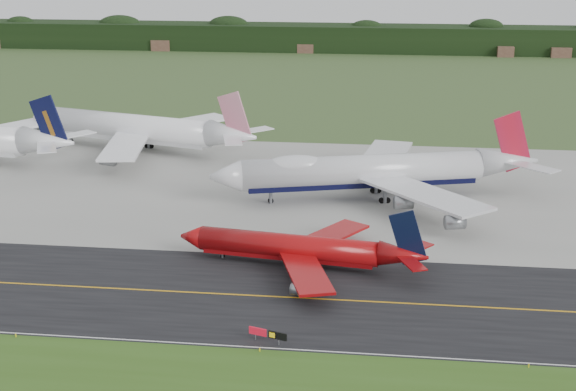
# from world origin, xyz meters

# --- Properties ---
(ground) EXTENTS (600.00, 600.00, 0.00)m
(ground) POSITION_xyz_m (0.00, 0.00, 0.00)
(ground) COLOR #384E24
(ground) RESTS_ON ground
(taxiway) EXTENTS (400.00, 32.00, 0.02)m
(taxiway) POSITION_xyz_m (0.00, -4.00, 0.01)
(taxiway) COLOR black
(taxiway) RESTS_ON ground
(apron) EXTENTS (400.00, 78.00, 0.01)m
(apron) POSITION_xyz_m (0.00, 51.00, 0.01)
(apron) COLOR gray
(apron) RESTS_ON ground
(taxiway_centreline) EXTENTS (400.00, 0.40, 0.00)m
(taxiway_centreline) POSITION_xyz_m (0.00, -4.00, 0.03)
(taxiway_centreline) COLOR orange
(taxiway_centreline) RESTS_ON taxiway
(taxiway_edge_line) EXTENTS (400.00, 0.25, 0.00)m
(taxiway_edge_line) POSITION_xyz_m (0.00, -19.50, 0.03)
(taxiway_edge_line) COLOR silver
(taxiway_edge_line) RESTS_ON taxiway
(horizon_treeline) EXTENTS (700.00, 25.00, 12.00)m
(horizon_treeline) POSITION_xyz_m (0.00, 273.76, 5.47)
(horizon_treeline) COLOR black
(horizon_treeline) RESTS_ON ground
(jet_ba_747) EXTENTS (66.63, 53.98, 17.04)m
(jet_ba_747) POSITION_xyz_m (9.85, 45.11, 5.80)
(jet_ba_747) COLOR silver
(jet_ba_747) RESTS_ON ground
(jet_red_737) EXTENTS (40.62, 32.83, 10.97)m
(jet_red_737) POSITION_xyz_m (-0.83, 8.00, 3.03)
(jet_red_737) COLOR #960A0D
(jet_red_737) RESTS_ON ground
(jet_star_tail) EXTENTS (63.15, 51.63, 16.92)m
(jet_star_tail) POSITION_xyz_m (-48.08, 76.47, 5.64)
(jet_star_tail) COLOR white
(jet_star_tail) RESTS_ON ground
(taxiway_sign) EXTENTS (5.18, 1.84, 1.79)m
(taxiway_sign) POSITION_xyz_m (-2.51, -18.03, 1.26)
(taxiway_sign) COLOR slate
(taxiway_sign) RESTS_ON ground
(edge_marker_left) EXTENTS (0.16, 0.16, 0.50)m
(edge_marker_left) POSITION_xyz_m (-35.57, -20.50, 0.25)
(edge_marker_left) COLOR yellow
(edge_marker_left) RESTS_ON ground
(edge_marker_center) EXTENTS (0.16, 0.16, 0.50)m
(edge_marker_center) POSITION_xyz_m (-3.18, -20.50, 0.25)
(edge_marker_center) COLOR yellow
(edge_marker_center) RESTS_ON ground
(edge_marker_right) EXTENTS (0.16, 0.16, 0.50)m
(edge_marker_right) POSITION_xyz_m (29.99, -20.50, 0.25)
(edge_marker_right) COLOR yellow
(edge_marker_right) RESTS_ON ground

